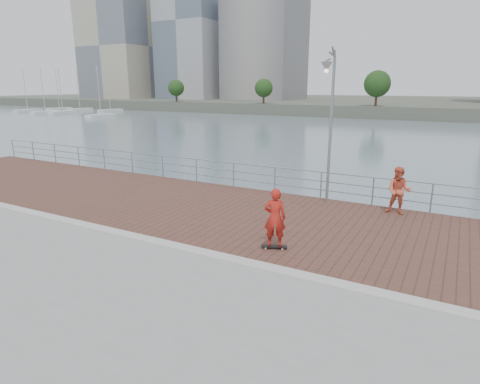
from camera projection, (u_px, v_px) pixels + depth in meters
The scene contains 10 objects.
water at pixel (207, 318), 11.53m from camera, with size 400.00×400.00×0.00m, color slate.
brick_lane at pixel (262, 217), 14.06m from camera, with size 40.00×6.80×0.02m, color brown.
curb at pixel (205, 253), 11.01m from camera, with size 40.00×0.40×0.06m, color #B7B5AD.
far_shore at pixel (442, 105), 114.98m from camera, with size 320.00×95.00×2.50m, color #4C5142.
guardrail at pixel (297, 179), 16.77m from camera, with size 39.06×0.06×1.13m.
street_lamp at pixel (329, 101), 14.50m from camera, with size 0.41×1.18×5.56m.
skateboard at pixel (274, 246), 11.32m from camera, with size 0.75×0.45×0.08m.
skateboarder at pixel (275, 218), 11.10m from camera, with size 0.61×0.40×1.68m, color #B32017.
bystander at pixel (399, 191), 14.20m from camera, with size 0.83×0.65×1.71m, color #E16242.
marina at pixel (69, 111), 99.06m from camera, with size 32.08×20.95×10.55m.
Camera 1 is at (5.76, -8.48, 4.48)m, focal length 30.00 mm.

